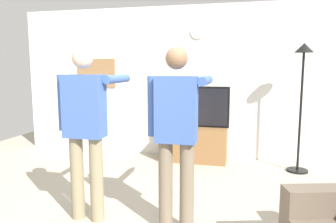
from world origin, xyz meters
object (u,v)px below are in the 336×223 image
(wall_clock, at_px, (198,31))
(framed_picture, at_px, (96,73))
(television, at_px, (195,107))
(person_standing_nearer_lamp, at_px, (86,124))
(floor_lamp, at_px, (302,81))
(person_standing_nearer_couch, at_px, (177,130))
(tv_stand, at_px, (194,144))

(wall_clock, distance_m, framed_picture, 2.08)
(wall_clock, bearing_deg, television, -90.00)
(framed_picture, distance_m, person_standing_nearer_lamp, 2.96)
(floor_lamp, distance_m, person_standing_nearer_couch, 2.68)
(tv_stand, distance_m, wall_clock, 1.96)
(tv_stand, distance_m, person_standing_nearer_lamp, 2.61)
(wall_clock, xyz_separation_m, floor_lamp, (1.67, -0.49, -0.83))
(framed_picture, bearing_deg, wall_clock, -0.15)
(tv_stand, bearing_deg, person_standing_nearer_couch, -85.52)
(tv_stand, xyz_separation_m, floor_lamp, (1.67, -0.20, 1.11))
(person_standing_nearer_couch, bearing_deg, floor_lamp, 56.05)
(television, xyz_separation_m, wall_clock, (-0.00, 0.24, 1.29))
(framed_picture, height_order, floor_lamp, floor_lamp)
(television, height_order, floor_lamp, floor_lamp)
(framed_picture, xyz_separation_m, person_standing_nearer_lamp, (1.17, -2.68, -0.48))
(tv_stand, relative_size, floor_lamp, 0.57)
(wall_clock, xyz_separation_m, framed_picture, (-1.95, 0.00, -0.73))
(person_standing_nearer_lamp, bearing_deg, person_standing_nearer_couch, -0.94)
(floor_lamp, height_order, person_standing_nearer_lamp, floor_lamp)
(framed_picture, xyz_separation_m, person_standing_nearer_couch, (2.13, -2.69, -0.49))
(television, height_order, framed_picture, framed_picture)
(television, xyz_separation_m, person_standing_nearer_lamp, (-0.78, -2.43, 0.08))
(television, height_order, person_standing_nearer_couch, person_standing_nearer_couch)
(person_standing_nearer_lamp, bearing_deg, wall_clock, 73.76)
(tv_stand, relative_size, framed_picture, 1.45)
(wall_clock, bearing_deg, floor_lamp, -16.52)
(floor_lamp, xyz_separation_m, person_standing_nearer_lamp, (-2.44, -2.18, -0.38))
(wall_clock, bearing_deg, person_standing_nearer_couch, -86.00)
(floor_lamp, bearing_deg, person_standing_nearer_lamp, -138.28)
(tv_stand, xyz_separation_m, framed_picture, (-1.95, 0.30, 1.21))
(floor_lamp, bearing_deg, tv_stand, 173.01)
(television, distance_m, person_standing_nearer_lamp, 2.55)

